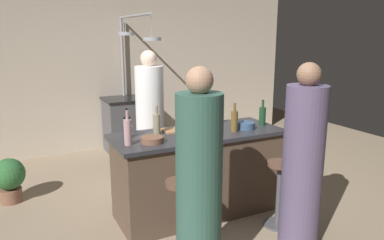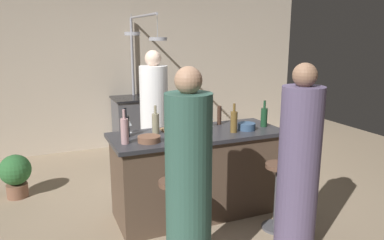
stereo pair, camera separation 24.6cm
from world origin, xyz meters
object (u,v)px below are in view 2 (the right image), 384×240
at_px(bar_stool_right, 277,193).
at_px(wine_glass_by_chef, 211,117).
at_px(pepper_mill, 219,115).
at_px(mixing_bowl_blue, 247,126).
at_px(chef, 154,121).
at_px(guest_right, 298,168).
at_px(stove_range, 138,124).
at_px(wine_bottle_dark, 126,126).
at_px(potted_plant, 16,173).
at_px(wine_glass_near_left_guest, 194,126).
at_px(wine_glass_near_right_guest, 129,123).
at_px(wine_bottle_rose, 125,131).
at_px(mixing_bowl_wooden, 149,139).
at_px(bar_stool_left, 174,214).
at_px(guest_left, 189,185).
at_px(wine_bottle_amber, 234,121).
at_px(wine_bottle_green, 264,117).
at_px(wine_bottle_white, 156,123).
at_px(cutting_board, 177,130).

distance_m(bar_stool_right, wine_glass_by_chef, 1.07).
bearing_deg(pepper_mill, bar_stool_right, -75.66).
relative_size(wine_glass_by_chef, mixing_bowl_blue, 0.78).
bearing_deg(chef, bar_stool_right, -67.47).
bearing_deg(guest_right, chef, 107.17).
bearing_deg(guest_right, stove_range, 98.51).
bearing_deg(wine_bottle_dark, bar_stool_right, -29.58).
relative_size(chef, wine_bottle_dark, 5.74).
distance_m(potted_plant, wine_glass_near_left_guest, 2.28).
xyz_separation_m(guest_right, wine_glass_near_right_guest, (-1.18, 1.24, 0.23)).
bearing_deg(wine_bottle_rose, mixing_bowl_wooden, -7.29).
height_order(bar_stool_right, wine_bottle_dark, wine_bottle_dark).
bearing_deg(bar_stool_left, mixing_bowl_wooden, 97.90).
relative_size(stove_range, wine_glass_near_right_guest, 6.10).
xyz_separation_m(bar_stool_right, wine_glass_near_right_guest, (-1.24, 0.87, 0.63)).
relative_size(wine_glass_near_right_guest, mixing_bowl_wooden, 0.68).
bearing_deg(bar_stool_right, stove_range, 100.75).
relative_size(guest_left, mixing_bowl_blue, 8.98).
relative_size(wine_bottle_rose, mixing_bowl_blue, 1.74).
height_order(wine_bottle_amber, wine_bottle_green, wine_bottle_amber).
height_order(wine_bottle_rose, wine_glass_near_right_guest, wine_bottle_rose).
bearing_deg(wine_bottle_white, pepper_mill, 8.65).
distance_m(bar_stool_left, mixing_bowl_blue, 1.27).
height_order(stove_range, wine_bottle_dark, wine_bottle_dark).
xyz_separation_m(chef, bar_stool_left, (-0.36, -1.72, -0.41)).
height_order(potted_plant, wine_glass_near_right_guest, wine_glass_near_right_guest).
bearing_deg(guest_left, wine_glass_near_left_guest, 64.33).
bearing_deg(wine_glass_near_left_guest, wine_bottle_rose, 179.15).
bearing_deg(wine_bottle_white, wine_bottle_dark, 178.05).
distance_m(guest_right, cutting_board, 1.34).
relative_size(guest_left, wine_bottle_green, 5.76).
xyz_separation_m(guest_right, wine_bottle_rose, (-1.30, 0.88, 0.25)).
height_order(potted_plant, wine_bottle_rose, wine_bottle_rose).
relative_size(bar_stool_right, wine_bottle_amber, 2.24).
bearing_deg(guest_right, wine_bottle_green, 74.50).
height_order(stove_range, bar_stool_left, stove_range).
height_order(wine_bottle_dark, mixing_bowl_wooden, wine_bottle_dark).
bearing_deg(mixing_bowl_wooden, guest_right, -38.28).
relative_size(chef, wine_glass_near_left_guest, 11.66).
height_order(wine_glass_near_right_guest, mixing_bowl_wooden, wine_glass_near_right_guest).
bearing_deg(wine_glass_near_left_guest, mixing_bowl_blue, 1.65).
relative_size(chef, bar_stool_left, 2.50).
distance_m(bar_stool_left, wine_glass_by_chef, 1.25).
xyz_separation_m(guest_right, wine_glass_by_chef, (-0.28, 1.16, 0.23)).
height_order(guest_right, wine_bottle_rose, guest_right).
bearing_deg(mixing_bowl_blue, wine_bottle_dark, 169.92).
distance_m(guest_left, cutting_board, 1.19).
xyz_separation_m(stove_range, mixing_bowl_blue, (0.52, -2.55, 0.49)).
distance_m(bar_stool_left, potted_plant, 2.24).
xyz_separation_m(bar_stool_left, guest_left, (-0.01, -0.35, 0.40)).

